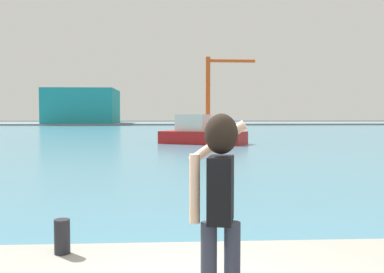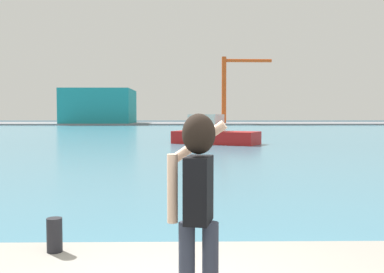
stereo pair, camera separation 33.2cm
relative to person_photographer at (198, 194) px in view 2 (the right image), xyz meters
The scene contains 8 objects.
ground_plane 50.18m from the person_photographer, 90.22° to the left, with size 220.00×220.00×0.00m, color #334751.
harbor_water 52.18m from the person_photographer, 90.21° to the left, with size 140.00×100.00×0.02m, color teal.
far_shore_dock 92.17m from the person_photographer, 90.12° to the left, with size 140.00×20.00×0.36m, color gray.
person_photographer is the anchor object (origin of this frame).
harbor_bollard 2.63m from the person_photographer, 134.84° to the left, with size 0.19×0.19×0.43m, color black.
boat_moored 28.05m from the person_photographer, 85.97° to the left, with size 6.69×5.03×2.19m.
warehouse_left 91.38m from the person_photographer, 101.83° to the left, with size 14.38×13.94×7.25m, color teal.
port_crane 89.00m from the person_photographer, 83.83° to the left, with size 10.72×1.05×14.20m.
Camera 2 is at (0.09, -3.71, 2.19)m, focal length 39.87 mm.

